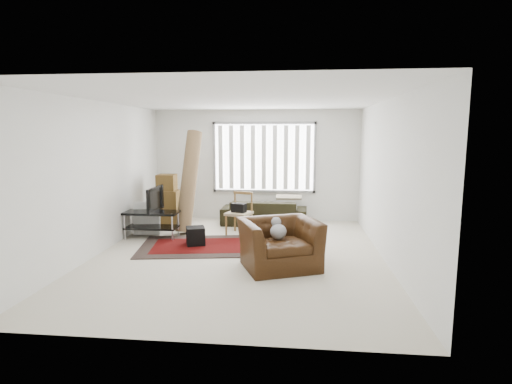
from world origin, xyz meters
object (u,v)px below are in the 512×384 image
(sofa, at_px, (264,208))
(side_chair, at_px, (239,211))
(armchair, at_px, (279,240))
(tv_stand, at_px, (152,219))
(moving_boxes, at_px, (168,203))

(sofa, height_order, side_chair, side_chair)
(armchair, bearing_deg, sofa, 77.37)
(armchair, bearing_deg, side_chair, 92.75)
(tv_stand, relative_size, moving_boxes, 0.90)
(sofa, bearing_deg, tv_stand, 34.79)
(moving_boxes, distance_m, armchair, 3.64)
(moving_boxes, xyz_separation_m, side_chair, (1.70, -0.43, -0.07))
(sofa, bearing_deg, armchair, 100.76)
(tv_stand, xyz_separation_m, moving_boxes, (0.04, 0.93, 0.17))
(tv_stand, distance_m, sofa, 2.63)
(moving_boxes, distance_m, side_chair, 1.76)
(sofa, relative_size, side_chair, 2.22)
(tv_stand, xyz_separation_m, side_chair, (1.74, 0.50, 0.10))
(tv_stand, bearing_deg, moving_boxes, 87.38)
(side_chair, bearing_deg, armchair, -46.70)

